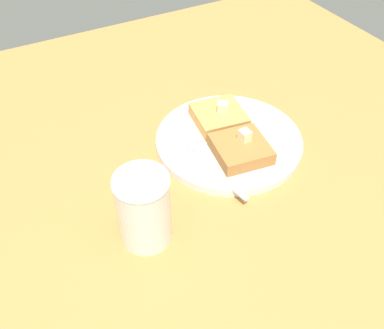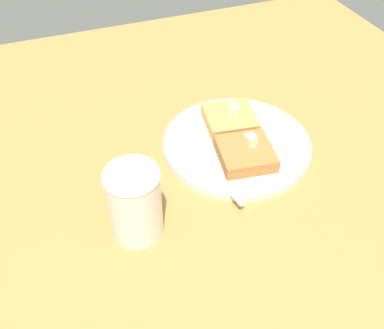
% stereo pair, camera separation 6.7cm
% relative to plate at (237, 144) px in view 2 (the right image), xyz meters
% --- Properties ---
extents(table_surface, '(1.10, 1.10, 0.02)m').
position_rel_plate_xyz_m(table_surface, '(0.01, -0.01, -0.02)').
color(table_surface, '#B27C3F').
rests_on(table_surface, ground).
extents(plate, '(0.26, 0.26, 0.01)m').
position_rel_plate_xyz_m(plate, '(0.00, 0.00, 0.00)').
color(plate, silver).
rests_on(plate, table_surface).
extents(toast_slice_left, '(0.10, 0.10, 0.02)m').
position_rel_plate_xyz_m(toast_slice_left, '(-0.05, 0.01, 0.02)').
color(toast_slice_left, '#D5994B').
rests_on(toast_slice_left, plate).
extents(toast_slice_middle, '(0.10, 0.10, 0.02)m').
position_rel_plate_xyz_m(toast_slice_middle, '(0.05, -0.01, 0.02)').
color(toast_slice_middle, '#A76E36').
rests_on(toast_slice_middle, plate).
extents(butter_pat_primary, '(0.02, 0.03, 0.02)m').
position_rel_plate_xyz_m(butter_pat_primary, '(-0.04, 0.01, 0.04)').
color(butter_pat_primary, beige).
rests_on(butter_pat_primary, toast_slice_left).
extents(butter_pat_secondary, '(0.02, 0.02, 0.02)m').
position_rel_plate_xyz_m(butter_pat_secondary, '(0.04, 0.00, 0.04)').
color(butter_pat_secondary, beige).
rests_on(butter_pat_secondary, toast_slice_middle).
extents(fork, '(0.16, 0.04, 0.00)m').
position_rel_plate_xyz_m(fork, '(0.05, -0.07, 0.01)').
color(fork, silver).
rests_on(fork, plate).
extents(syrup_jar, '(0.08, 0.08, 0.12)m').
position_rel_plate_xyz_m(syrup_jar, '(0.12, -0.21, 0.05)').
color(syrup_jar, '#331809').
rests_on(syrup_jar, table_surface).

